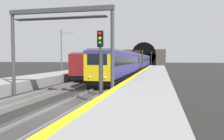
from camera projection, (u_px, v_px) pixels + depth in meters
name	position (u px, v px, depth m)	size (l,w,h in m)	color
ground_plane	(63.00, 111.00, 13.04)	(320.00, 320.00, 0.00)	black
platform_right	(137.00, 106.00, 12.04)	(112.00, 4.31, 1.01)	gray
platform_right_edge_strip	(104.00, 96.00, 12.43)	(112.00, 0.50, 0.01)	yellow
track_main_line	(63.00, 110.00, 13.03)	(160.00, 3.02, 0.21)	#383533
train_main_approaching	(136.00, 62.00, 50.87)	(63.10, 3.08, 4.99)	navy
train_adjacent_platform	(112.00, 63.00, 46.36)	(39.96, 3.33, 4.80)	maroon
railway_signal_near	(100.00, 60.00, 14.43)	(0.39, 0.38, 4.92)	#38383D
railway_signal_mid	(142.00, 59.00, 46.39)	(0.39, 0.38, 4.95)	#38383D
railway_signal_far	(151.00, 57.00, 87.02)	(0.39, 0.38, 5.88)	#38383D
overhead_signal_gantry	(60.00, 30.00, 17.41)	(0.70, 8.81, 7.09)	#3F3F47
tunnel_portal	(144.00, 57.00, 101.46)	(2.68, 19.55, 10.95)	#51473D
catenary_mast_near	(62.00, 52.00, 38.37)	(0.22, 2.40, 8.10)	#595B60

